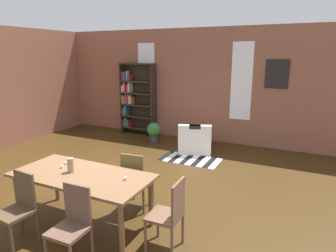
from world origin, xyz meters
The scene contains 18 objects.
ground_plane centered at (0.00, 0.00, 0.00)m, with size 10.63×10.63×0.00m, color #3B2710.
back_wall_brick centered at (0.00, 3.95, 1.56)m, with size 9.18×0.12×3.12m, color #8E5541.
window_pane_0 centered at (-1.43, 3.88, 1.72)m, with size 0.55×0.02×2.03m, color white.
window_pane_1 centered at (1.43, 3.88, 1.72)m, with size 0.55×0.02×2.03m, color white.
dining_table centered at (0.28, -1.02, 0.69)m, with size 2.02×0.94×0.78m.
vase_on_table centered at (0.09, -1.02, 0.88)m, with size 0.10×0.10×0.21m, color #998466.
tealight_candle_0 centered at (0.95, -0.92, 0.80)m, with size 0.04×0.04×0.05m, color silver.
tealight_candle_1 centered at (-0.15, -0.96, 0.79)m, with size 0.04×0.04×0.04m, color silver.
tealight_candle_2 centered at (-0.20, -0.82, 0.80)m, with size 0.04×0.04×0.04m, color silver.
dining_chair_near_right centered at (0.73, -1.71, 0.51)m, with size 0.41×0.41×0.95m.
dining_chair_head_right centered at (1.66, -1.02, 0.51)m, with size 0.41×0.41×0.95m.
dining_chair_near_left centered at (-0.17, -1.71, 0.51)m, with size 0.43×0.43×0.95m.
dining_chair_far_right centered at (0.74, -0.32, 0.51)m, with size 0.43×0.43×0.95m.
bookshelf_tall centered at (-1.73, 3.70, 1.09)m, with size 1.11×0.31×2.15m.
armchair_white centered at (0.57, 2.79, 0.28)m, with size 1.02×1.02×0.75m.
potted_plant_by_shelf centered at (-0.73, 3.02, 0.32)m, with size 0.40×0.40×0.57m.
striped_rug centered at (0.68, 2.17, 0.00)m, with size 1.39×0.74×0.01m.
framed_picture centered at (2.30, 3.87, 1.94)m, with size 0.56×0.03×0.72m, color black.
Camera 1 is at (3.07, -4.01, 2.44)m, focal length 31.67 mm.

